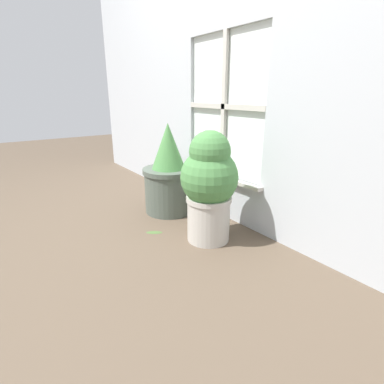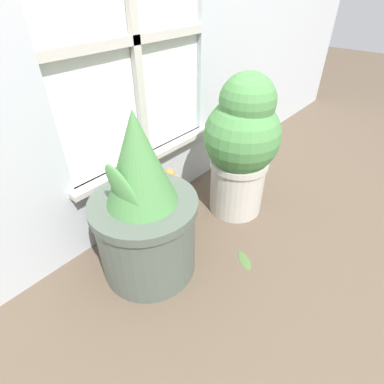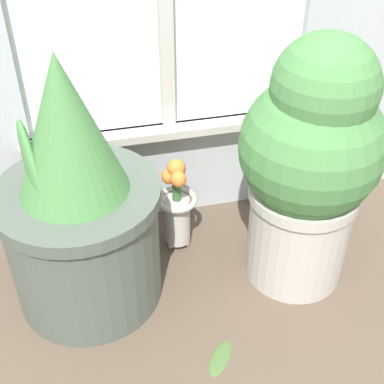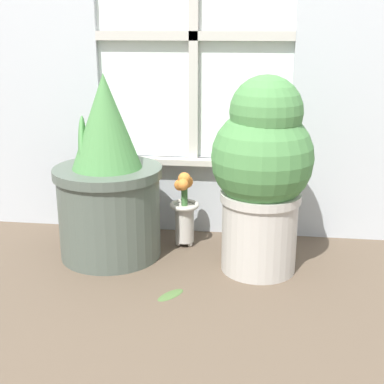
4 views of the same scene
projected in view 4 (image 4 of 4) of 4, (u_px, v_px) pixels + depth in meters
The scene contains 5 objects.
ground_plane at pixel (171, 295), 1.75m from camera, with size 10.00×10.00×0.00m, color brown.
potted_plant_left at pixel (108, 183), 1.98m from camera, with size 0.40×0.40×0.69m.
potted_plant_right at pixel (262, 170), 1.83m from camera, with size 0.35×0.35×0.69m.
flower_vase at pixel (184, 209), 2.10m from camera, with size 0.12×0.12×0.30m.
fallen_leaf at pixel (171, 294), 1.75m from camera, with size 0.10×0.12×0.01m.
Camera 4 is at (0.28, -1.55, 0.85)m, focal length 50.00 mm.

